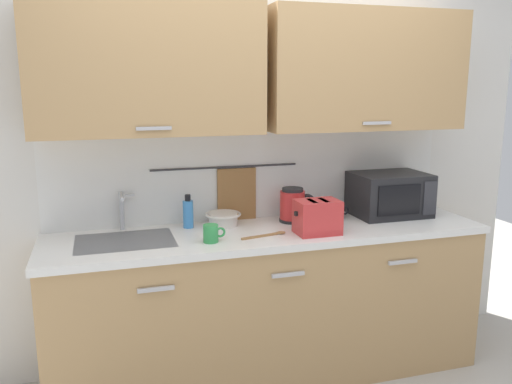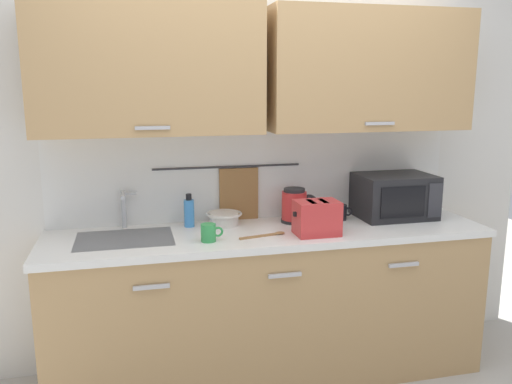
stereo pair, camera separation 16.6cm
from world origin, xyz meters
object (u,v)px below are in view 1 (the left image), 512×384
Objects in this scene: mixing_bowl at (223,218)px; toaster at (317,217)px; mug_near_sink at (211,233)px; wooden_spoon at (269,235)px; microwave at (390,194)px; electric_kettle at (293,205)px; mug_by_kettle at (338,211)px; dish_soap_bottle at (188,213)px.

toaster is at bearing -33.90° from mixing_bowl.
toaster reaches higher than mug_near_sink.
mixing_bowl is at bearing 125.16° from wooden_spoon.
mixing_bowl reaches higher than wooden_spoon.
wooden_spoon is at bearing 172.55° from toaster.
mug_near_sink is (-1.21, -0.25, -0.09)m from microwave.
microwave is at bearing -2.50° from electric_kettle.
electric_kettle is 0.82× the size of wooden_spoon.
mug_by_kettle is at bearing 16.62° from mug_near_sink.
microwave reaches higher than dish_soap_bottle.
dish_soap_bottle reaches higher than wooden_spoon.
wooden_spoon is at bearing -54.84° from mixing_bowl.
electric_kettle reaches higher than dish_soap_bottle.
mug_by_kettle is at bearing 46.40° from toaster.
mug_near_sink is at bearing -163.38° from mug_by_kettle.
electric_kettle is 1.89× the size of mug_near_sink.
mug_near_sink is 0.60m from toaster.
microwave is 2.35× the size of dish_soap_bottle.
toaster is (0.04, -0.28, -0.01)m from electric_kettle.
mug_near_sink is at bearing -168.52° from microwave.
electric_kettle is 0.30m from mug_by_kettle.
mug_by_kettle reaches higher than mixing_bowl.
mixing_bowl is at bearing 176.31° from mug_by_kettle.
dish_soap_bottle is 0.93m from mug_by_kettle.
electric_kettle reaches higher than mug_near_sink.
mug_near_sink is 0.47× the size of toaster.
electric_kettle is 0.63m from mug_near_sink.
microwave is 0.36m from mug_by_kettle.
electric_kettle reaches higher than wooden_spoon.
dish_soap_bottle reaches higher than mug_by_kettle.
dish_soap_bottle is at bearing 174.88° from mixing_bowl.
mixing_bowl is (0.14, 0.30, -0.00)m from mug_near_sink.
mug_near_sink and mug_by_kettle have the same top height.
dish_soap_bottle is (-1.28, 0.07, -0.05)m from microwave.
wooden_spoon is (-0.52, -0.23, -0.04)m from mug_by_kettle.
mug_by_kettle is (0.25, 0.27, -0.05)m from toaster.
mug_near_sink is 0.44× the size of wooden_spoon.
wooden_spoon is (-0.23, -0.25, -0.10)m from electric_kettle.
electric_kettle is at bearing 97.30° from toaster.
mug_near_sink is 0.89m from mug_by_kettle.
microwave is 1.80× the size of toaster.
mug_by_kettle is at bearing -4.00° from dish_soap_bottle.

